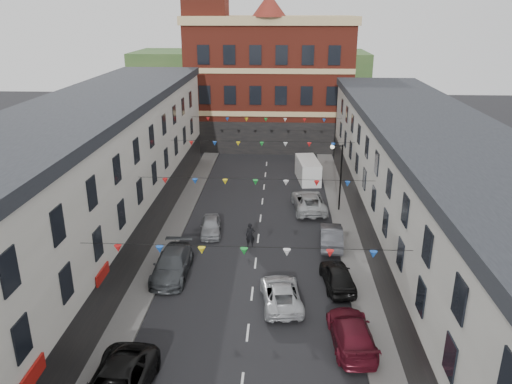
% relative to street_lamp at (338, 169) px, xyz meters
% --- Properties ---
extents(ground, '(160.00, 160.00, 0.00)m').
position_rel_street_lamp_xyz_m(ground, '(-6.55, -14.00, -3.90)').
color(ground, black).
rests_on(ground, ground).
extents(pavement_left, '(1.80, 64.00, 0.15)m').
position_rel_street_lamp_xyz_m(pavement_left, '(-13.45, -12.00, -3.83)').
color(pavement_left, '#605E5B').
rests_on(pavement_left, ground).
extents(pavement_right, '(1.80, 64.00, 0.15)m').
position_rel_street_lamp_xyz_m(pavement_right, '(0.35, -12.00, -3.83)').
color(pavement_right, '#605E5B').
rests_on(pavement_right, ground).
extents(terrace_left, '(8.40, 56.00, 10.70)m').
position_rel_street_lamp_xyz_m(terrace_left, '(-18.33, -13.00, 1.44)').
color(terrace_left, beige).
rests_on(terrace_left, ground).
extents(terrace_right, '(8.40, 56.00, 9.70)m').
position_rel_street_lamp_xyz_m(terrace_right, '(5.23, -13.00, 0.95)').
color(terrace_right, beige).
rests_on(terrace_right, ground).
extents(civic_building, '(20.60, 13.30, 18.50)m').
position_rel_street_lamp_xyz_m(civic_building, '(-6.55, 23.95, 4.23)').
color(civic_building, maroon).
rests_on(civic_building, ground).
extents(clock_tower, '(5.60, 5.60, 30.00)m').
position_rel_street_lamp_xyz_m(clock_tower, '(-14.05, 21.00, 11.03)').
color(clock_tower, maroon).
rests_on(clock_tower, ground).
extents(distant_hill, '(40.00, 14.00, 10.00)m').
position_rel_street_lamp_xyz_m(distant_hill, '(-10.55, 48.00, 1.10)').
color(distant_hill, '#2A4E24').
rests_on(distant_hill, ground).
extents(street_lamp, '(1.10, 0.36, 6.00)m').
position_rel_street_lamp_xyz_m(street_lamp, '(0.00, 0.00, 0.00)').
color(street_lamp, black).
rests_on(street_lamp, ground).
extents(car_left_d, '(2.27, 5.50, 1.59)m').
position_rel_street_lamp_xyz_m(car_left_d, '(-11.98, -11.93, -3.11)').
color(car_left_d, '#3F4346').
rests_on(car_left_d, ground).
extents(car_left_e, '(1.95, 4.02, 1.32)m').
position_rel_street_lamp_xyz_m(car_left_e, '(-10.32, -5.29, -3.24)').
color(car_left_e, gray).
rests_on(car_left_e, ground).
extents(car_right_c, '(2.42, 5.27, 1.50)m').
position_rel_street_lamp_xyz_m(car_right_c, '(-1.05, -18.74, -3.16)').
color(car_right_c, maroon).
rests_on(car_right_c, ground).
extents(car_right_d, '(2.25, 4.58, 1.50)m').
position_rel_street_lamp_xyz_m(car_right_d, '(-1.17, -12.82, -3.15)').
color(car_right_d, black).
rests_on(car_right_d, ground).
extents(car_right_e, '(1.87, 4.70, 1.52)m').
position_rel_street_lamp_xyz_m(car_right_e, '(-1.05, -6.86, -3.14)').
color(car_right_e, '#4D4E54').
rests_on(car_right_e, ground).
extents(car_right_f, '(3.19, 5.98, 1.60)m').
position_rel_street_lamp_xyz_m(car_right_f, '(-2.39, 0.10, -3.11)').
color(car_right_f, '#A6A9AB').
rests_on(car_right_f, ground).
extents(moving_car, '(2.82, 5.11, 1.36)m').
position_rel_street_lamp_xyz_m(moving_car, '(-4.75, -15.00, -3.23)').
color(moving_car, silver).
rests_on(moving_car, ground).
extents(white_van, '(2.54, 5.26, 2.24)m').
position_rel_street_lamp_xyz_m(white_van, '(-2.12, 8.33, -2.78)').
color(white_van, silver).
rests_on(white_van, ground).
extents(pedestrian, '(0.71, 0.50, 1.86)m').
position_rel_street_lamp_xyz_m(pedestrian, '(-7.07, -7.43, -2.98)').
color(pedestrian, black).
rests_on(pedestrian, ground).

